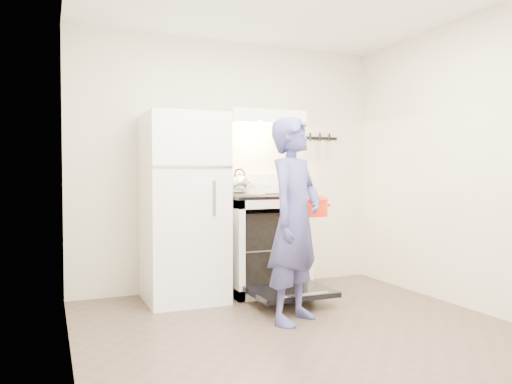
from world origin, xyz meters
TOP-DOWN VIEW (x-y plane):
  - floor at (0.00, 0.00)m, footprint 3.60×3.60m
  - back_wall at (0.00, 1.80)m, footprint 3.20×0.02m
  - refrigerator at (-0.58, 1.45)m, footprint 0.70×0.70m
  - stove_body at (0.23, 1.48)m, footprint 0.76×0.65m
  - cooktop at (0.23, 1.48)m, footprint 0.76×0.65m
  - backsplash at (0.23, 1.76)m, footprint 0.76×0.07m
  - oven_door at (0.23, 0.88)m, footprint 0.70×0.54m
  - oven_rack at (0.23, 1.48)m, footprint 0.60×0.52m
  - range_hood at (0.23, 1.55)m, footprint 0.76×0.50m
  - knife_strip at (1.05, 1.79)m, footprint 0.40×0.02m
  - pizza_stone at (0.25, 1.47)m, footprint 0.36×0.36m
  - tea_kettle at (0.06, 1.70)m, footprint 0.22×0.18m
  - utensil_jar at (0.41, 1.30)m, footprint 0.10×0.10m
  - person at (0.05, 0.45)m, footprint 0.70×0.65m
  - dutch_oven at (0.40, 0.84)m, footprint 0.38×0.31m

SIDE VIEW (x-z plane):
  - floor at x=0.00m, z-range 0.00..0.00m
  - oven_door at x=0.23m, z-range 0.10..0.15m
  - oven_rack at x=0.23m, z-range 0.43..0.45m
  - pizza_stone at x=0.25m, z-range 0.45..0.46m
  - stove_body at x=0.23m, z-range 0.00..0.92m
  - person at x=0.05m, z-range 0.00..1.60m
  - refrigerator at x=-0.58m, z-range 0.00..1.70m
  - dutch_oven at x=0.40m, z-range 0.74..0.98m
  - cooktop at x=0.23m, z-range 0.92..0.95m
  - utensil_jar at x=0.41m, z-range 0.98..1.11m
  - backsplash at x=0.23m, z-range 0.95..1.15m
  - tea_kettle at x=0.06m, z-range 0.95..1.21m
  - back_wall at x=0.00m, z-range 0.00..2.50m
  - knife_strip at x=1.05m, z-range 1.54..1.56m
  - range_hood at x=0.23m, z-range 1.65..1.77m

